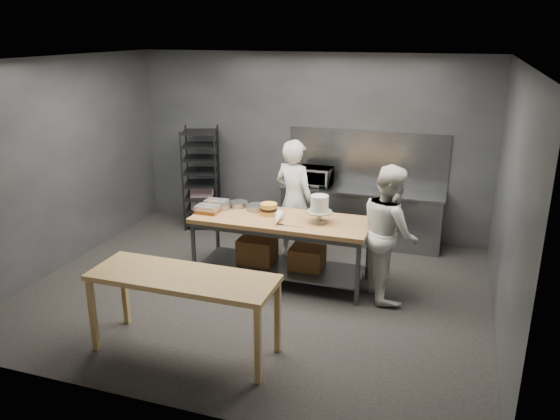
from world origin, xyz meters
name	(u,v)px	position (x,y,z in m)	size (l,w,h in m)	color
ground	(256,290)	(0.00, 0.00, 0.00)	(6.00, 6.00, 0.00)	black
back_wall	(308,145)	(0.00, 2.50, 1.50)	(6.00, 0.04, 3.00)	#4C4F54
work_table	(280,241)	(0.20, 0.41, 0.57)	(2.40, 0.90, 0.92)	olive
near_counter	(183,283)	(-0.20, -1.60, 0.81)	(2.00, 0.70, 0.90)	olive
back_counter	(361,216)	(1.00, 2.18, 0.45)	(2.60, 0.60, 0.90)	slate
splashback_panel	(367,158)	(1.00, 2.48, 1.35)	(2.60, 0.02, 0.90)	slate
speed_rack	(201,179)	(-1.81, 2.10, 0.86)	(0.78, 0.81, 1.75)	black
chef_behind	(294,201)	(0.16, 1.19, 0.92)	(0.67, 0.44, 1.84)	silver
chef_right	(389,232)	(1.67, 0.41, 0.88)	(0.86, 0.67, 1.76)	silver
microwave	(315,176)	(0.22, 2.18, 1.05)	(0.54, 0.37, 0.30)	black
frosted_cake_stand	(319,206)	(0.76, 0.38, 1.15)	(0.34, 0.34, 0.37)	#B0A58D
layer_cake	(269,209)	(0.02, 0.48, 1.00)	(0.23, 0.23, 0.16)	#E9B14A
cake_pans	(240,206)	(-0.46, 0.60, 0.96)	(0.78, 0.42, 0.07)	gray
piping_bag	(278,219)	(0.24, 0.19, 0.98)	(0.12, 0.12, 0.38)	silver
offset_spatula	(287,225)	(0.39, 0.13, 0.93)	(0.37, 0.02, 0.02)	slate
pastry_clamshells	(212,206)	(-0.80, 0.41, 0.98)	(0.32, 0.49, 0.11)	#9C571F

